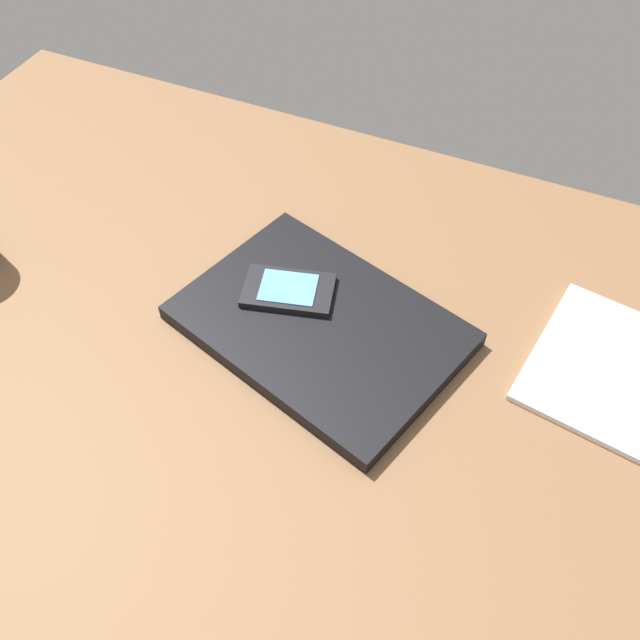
% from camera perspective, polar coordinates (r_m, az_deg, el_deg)
% --- Properties ---
extents(desk_surface, '(1.20, 0.80, 0.03)m').
position_cam_1_polar(desk_surface, '(0.82, -5.90, -1.45)').
color(desk_surface, brown).
rests_on(desk_surface, ground).
extents(laptop_closed, '(0.35, 0.29, 0.02)m').
position_cam_1_polar(laptop_closed, '(0.79, -0.00, -0.47)').
color(laptop_closed, black).
rests_on(laptop_closed, desk_surface).
extents(cell_phone_on_laptop, '(0.12, 0.09, 0.01)m').
position_cam_1_polar(cell_phone_on_laptop, '(0.81, -2.58, 2.44)').
color(cell_phone_on_laptop, black).
rests_on(cell_phone_on_laptop, laptop_closed).
extents(notepad, '(0.17, 0.21, 0.01)m').
position_cam_1_polar(notepad, '(0.82, 21.99, -3.51)').
color(notepad, white).
rests_on(notepad, desk_surface).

